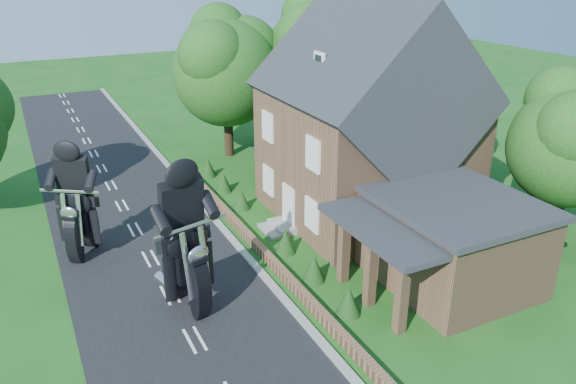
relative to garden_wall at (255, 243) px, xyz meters
name	(u,v)px	position (x,y,z in m)	size (l,w,h in m)	color
ground	(195,340)	(-4.30, -5.00, -0.20)	(120.00, 120.00, 0.00)	#164914
road	(195,340)	(-4.30, -5.00, -0.19)	(7.00, 80.00, 0.02)	black
kerb	(293,310)	(-0.65, -5.00, -0.14)	(0.30, 80.00, 0.12)	gray
garden_wall	(255,243)	(0.00, 0.00, 0.00)	(0.30, 22.00, 0.40)	brown
house	(367,127)	(6.19, 1.00, 4.14)	(9.54, 8.64, 10.24)	brown
annex	(450,240)	(5.57, -5.80, 1.57)	(7.05, 5.94, 3.44)	brown
tree_annex_side	(576,134)	(12.83, -4.90, 4.49)	(5.64, 5.20, 7.48)	black
tree_house_right	(436,85)	(12.35, 3.62, 4.99)	(6.51, 6.00, 8.40)	black
tree_behind_house	(327,50)	(9.88, 11.14, 6.03)	(7.81, 7.20, 10.08)	black
tree_behind_left	(232,63)	(3.86, 12.13, 5.53)	(6.94, 6.40, 9.16)	black
shrub_a	(348,301)	(1.00, -6.00, 0.35)	(0.90, 0.90, 1.10)	#123410
shrub_b	(314,268)	(1.00, -3.50, 0.35)	(0.90, 0.90, 1.10)	#123410
shrub_c	(285,241)	(1.00, -1.00, 0.35)	(0.90, 0.90, 1.10)	#123410
shrub_d	(241,199)	(1.00, 4.00, 0.35)	(0.90, 0.90, 1.10)	#123410
shrub_e	(224,182)	(1.00, 6.50, 0.35)	(0.90, 0.90, 1.10)	#123410
shrub_f	(208,167)	(1.00, 9.00, 0.35)	(0.90, 0.90, 1.10)	#123410
motorcycle_lead	(188,288)	(-3.90, -3.16, 0.66)	(0.47, 1.84, 1.71)	black
motorcycle_follow	(83,239)	(-6.68, 2.58, 0.57)	(0.42, 1.64, 1.53)	black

